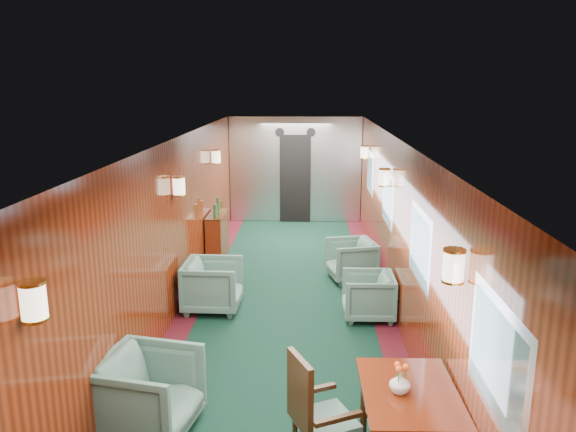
{
  "coord_description": "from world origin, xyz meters",
  "views": [
    {
      "loc": [
        0.32,
        -6.72,
        3.13
      ],
      "look_at": [
        0.0,
        1.57,
        1.15
      ],
      "focal_mm": 35.0,
      "sensor_mm": 36.0,
      "label": 1
    }
  ],
  "objects_px": {
    "side_chair": "(314,410)",
    "armchair_left_far": "(213,285)",
    "credenza": "(217,235)",
    "armchair_right_near": "(368,296)",
    "dining_table": "(409,405)",
    "armchair_right_far": "(351,260)",
    "armchair_left_near": "(148,394)"
  },
  "relations": [
    {
      "from": "dining_table",
      "to": "armchair_left_near",
      "type": "bearing_deg",
      "value": 165.42
    },
    {
      "from": "dining_table",
      "to": "armchair_right_far",
      "type": "bearing_deg",
      "value": 90.31
    },
    {
      "from": "armchair_left_near",
      "to": "armchair_right_far",
      "type": "bearing_deg",
      "value": -15.44
    },
    {
      "from": "armchair_right_near",
      "to": "side_chair",
      "type": "bearing_deg",
      "value": -13.82
    },
    {
      "from": "side_chair",
      "to": "credenza",
      "type": "relative_size",
      "value": 0.95
    },
    {
      "from": "credenza",
      "to": "armchair_left_far",
      "type": "relative_size",
      "value": 1.41
    },
    {
      "from": "credenza",
      "to": "armchair_left_far",
      "type": "xyz_separation_m",
      "value": [
        0.32,
        -2.37,
        -0.07
      ]
    },
    {
      "from": "credenza",
      "to": "armchair_left_near",
      "type": "height_order",
      "value": "credenza"
    },
    {
      "from": "armchair_left_far",
      "to": "armchair_right_near",
      "type": "bearing_deg",
      "value": -94.13
    },
    {
      "from": "armchair_right_near",
      "to": "armchair_left_near",
      "type": "bearing_deg",
      "value": -40.57
    },
    {
      "from": "side_chair",
      "to": "armchair_left_near",
      "type": "bearing_deg",
      "value": 136.51
    },
    {
      "from": "armchair_right_far",
      "to": "armchair_left_far",
      "type": "bearing_deg",
      "value": -70.56
    },
    {
      "from": "armchair_left_far",
      "to": "armchair_right_far",
      "type": "bearing_deg",
      "value": -55.63
    },
    {
      "from": "side_chair",
      "to": "armchair_left_far",
      "type": "relative_size",
      "value": 1.34
    },
    {
      "from": "side_chair",
      "to": "armchair_left_near",
      "type": "distance_m",
      "value": 1.59
    },
    {
      "from": "armchair_left_far",
      "to": "armchair_right_far",
      "type": "xyz_separation_m",
      "value": [
        2.03,
        1.32,
        -0.03
      ]
    },
    {
      "from": "armchair_left_near",
      "to": "armchair_right_near",
      "type": "bearing_deg",
      "value": -28.67
    },
    {
      "from": "side_chair",
      "to": "armchair_left_far",
      "type": "distance_m",
      "value": 3.65
    },
    {
      "from": "armchair_left_far",
      "to": "armchair_right_near",
      "type": "height_order",
      "value": "armchair_left_far"
    },
    {
      "from": "side_chair",
      "to": "credenza",
      "type": "distance_m",
      "value": 5.99
    },
    {
      "from": "armchair_right_near",
      "to": "armchair_left_far",
      "type": "bearing_deg",
      "value": -95.87
    },
    {
      "from": "dining_table",
      "to": "credenza",
      "type": "bearing_deg",
      "value": 112.04
    },
    {
      "from": "dining_table",
      "to": "armchair_right_far",
      "type": "relative_size",
      "value": 1.46
    },
    {
      "from": "credenza",
      "to": "armchair_right_far",
      "type": "distance_m",
      "value": 2.58
    },
    {
      "from": "dining_table",
      "to": "armchair_left_near",
      "type": "relative_size",
      "value": 1.27
    },
    {
      "from": "side_chair",
      "to": "armchair_right_far",
      "type": "height_order",
      "value": "side_chair"
    },
    {
      "from": "side_chair",
      "to": "armchair_left_near",
      "type": "height_order",
      "value": "side_chair"
    },
    {
      "from": "dining_table",
      "to": "credenza",
      "type": "relative_size",
      "value": 0.96
    },
    {
      "from": "dining_table",
      "to": "armchair_right_far",
      "type": "height_order",
      "value": "dining_table"
    },
    {
      "from": "armchair_right_far",
      "to": "dining_table",
      "type": "bearing_deg",
      "value": -12.24
    },
    {
      "from": "armchair_right_near",
      "to": "dining_table",
      "type": "bearing_deg",
      "value": -0.56
    },
    {
      "from": "dining_table",
      "to": "armchair_right_far",
      "type": "xyz_separation_m",
      "value": [
        -0.11,
        4.73,
        -0.33
      ]
    }
  ]
}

